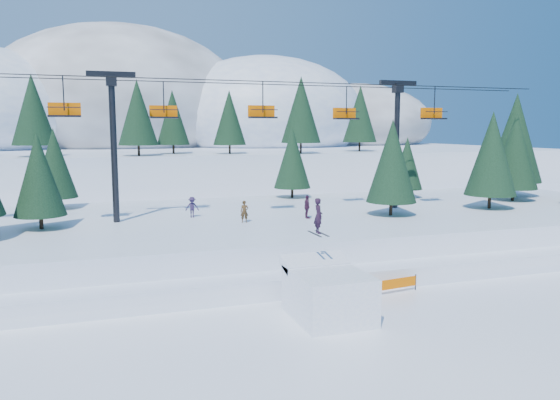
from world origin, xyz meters
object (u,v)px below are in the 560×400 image
object	(u,v)px
chairlift	(253,124)
banner_near	(396,284)
banner_far	(451,266)
jump_kicker	(328,292)

from	to	relation	value
chairlift	banner_near	bearing A→B (deg)	-73.48
banner_near	banner_far	distance (m)	5.68
banner_far	chairlift	bearing A→B (deg)	128.93
jump_kicker	chairlift	size ratio (longest dim) A/B	0.12
banner_near	banner_far	bearing A→B (deg)	23.46
chairlift	banner_far	size ratio (longest dim) A/B	16.13
jump_kicker	banner_far	bearing A→B (deg)	24.09
jump_kicker	chairlift	xyz separation A→B (m)	(0.98, 16.11, 8.08)
chairlift	jump_kicker	bearing A→B (deg)	-93.47
jump_kicker	banner_near	world-z (taller)	jump_kicker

